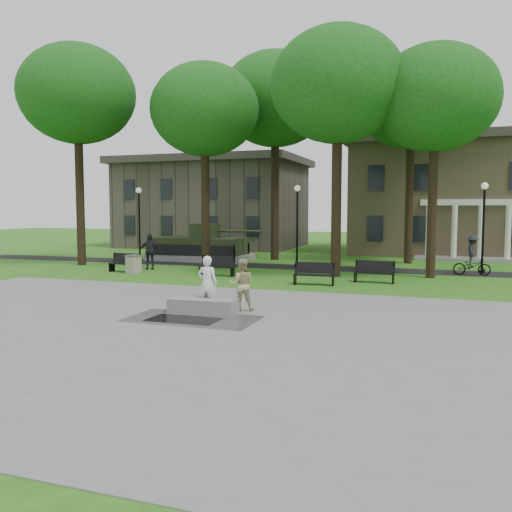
% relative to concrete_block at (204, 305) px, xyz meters
% --- Properties ---
extents(ground, '(120.00, 120.00, 0.00)m').
position_rel_concrete_block_xyz_m(ground, '(-1.25, 2.31, -0.24)').
color(ground, '#295A15').
rests_on(ground, ground).
extents(plaza, '(22.00, 16.00, 0.02)m').
position_rel_concrete_block_xyz_m(plaza, '(-1.25, -2.69, -0.23)').
color(plaza, gray).
rests_on(plaza, ground).
extents(footpath, '(44.00, 2.60, 0.01)m').
position_rel_concrete_block_xyz_m(footpath, '(-1.25, 14.31, -0.24)').
color(footpath, black).
rests_on(footpath, ground).
extents(building_right, '(17.00, 12.00, 8.60)m').
position_rel_concrete_block_xyz_m(building_right, '(8.75, 28.30, 4.10)').
color(building_right, '#9E8460').
rests_on(building_right, ground).
extents(building_left, '(15.00, 10.00, 7.20)m').
position_rel_concrete_block_xyz_m(building_left, '(-12.25, 28.81, 3.35)').
color(building_left, '#4C443D').
rests_on(building_left, ground).
extents(tree_0, '(6.80, 6.80, 12.97)m').
position_rel_concrete_block_xyz_m(tree_0, '(-13.25, 11.31, 9.78)').
color(tree_0, black).
rests_on(tree_0, ground).
extents(tree_1, '(6.20, 6.20, 11.63)m').
position_rel_concrete_block_xyz_m(tree_1, '(-5.75, 12.81, 8.71)').
color(tree_1, black).
rests_on(tree_1, ground).
extents(tree_2, '(6.60, 6.60, 12.16)m').
position_rel_concrete_block_xyz_m(tree_2, '(2.25, 10.81, 9.07)').
color(tree_2, black).
rests_on(tree_2, ground).
extents(tree_3, '(6.00, 6.00, 11.19)m').
position_rel_concrete_block_xyz_m(tree_3, '(6.75, 11.81, 8.35)').
color(tree_3, black).
rests_on(tree_3, ground).
extents(tree_4, '(7.20, 7.20, 13.50)m').
position_rel_concrete_block_xyz_m(tree_4, '(-3.25, 18.31, 10.15)').
color(tree_4, black).
rests_on(tree_4, ground).
extents(tree_5, '(6.40, 6.40, 12.44)m').
position_rel_concrete_block_xyz_m(tree_5, '(5.25, 18.81, 9.42)').
color(tree_5, black).
rests_on(tree_5, ground).
extents(lamp_left, '(0.36, 0.36, 4.73)m').
position_rel_concrete_block_xyz_m(lamp_left, '(-11.25, 14.61, 2.55)').
color(lamp_left, black).
rests_on(lamp_left, ground).
extents(lamp_mid, '(0.36, 0.36, 4.73)m').
position_rel_concrete_block_xyz_m(lamp_mid, '(-0.75, 14.61, 2.55)').
color(lamp_mid, black).
rests_on(lamp_mid, ground).
extents(lamp_right, '(0.36, 0.36, 4.73)m').
position_rel_concrete_block_xyz_m(lamp_right, '(9.25, 14.61, 2.55)').
color(lamp_right, black).
rests_on(lamp_right, ground).
extents(tank_monument, '(7.45, 3.40, 2.40)m').
position_rel_concrete_block_xyz_m(tank_monument, '(-7.71, 16.31, 0.61)').
color(tank_monument, gray).
rests_on(tank_monument, ground).
extents(puddle, '(2.20, 1.20, 0.00)m').
position_rel_concrete_block_xyz_m(puddle, '(-0.08, -1.32, -0.22)').
color(puddle, black).
rests_on(puddle, plaza).
extents(concrete_block, '(2.26, 1.13, 0.45)m').
position_rel_concrete_block_xyz_m(concrete_block, '(0.00, 0.00, 0.00)').
color(concrete_block, gray).
rests_on(concrete_block, plaza).
extents(skateboard, '(0.81, 0.39, 0.07)m').
position_rel_concrete_block_xyz_m(skateboard, '(-0.13, 0.19, -0.19)').
color(skateboard, brown).
rests_on(skateboard, plaza).
extents(skateboarder, '(0.70, 0.49, 1.83)m').
position_rel_concrete_block_xyz_m(skateboarder, '(0.02, 0.24, 0.69)').
color(skateboarder, white).
rests_on(skateboarder, plaza).
extents(friend_watching, '(1.02, 0.91, 1.73)m').
position_rel_concrete_block_xyz_m(friend_watching, '(1.06, 0.66, 0.64)').
color(friend_watching, tan).
rests_on(friend_watching, plaza).
extents(pedestrian_walker, '(1.27, 0.93, 2.00)m').
position_rel_concrete_block_xyz_m(pedestrian_walker, '(-8.17, 10.55, 0.75)').
color(pedestrian_walker, '#1F212A').
rests_on(pedestrian_walker, ground).
extents(cyclist, '(1.81, 1.02, 2.02)m').
position_rel_concrete_block_xyz_m(cyclist, '(8.71, 13.56, 0.58)').
color(cyclist, black).
rests_on(cyclist, ground).
extents(park_bench_0, '(1.84, 0.71, 1.00)m').
position_rel_concrete_block_xyz_m(park_bench_0, '(-8.73, 8.99, 0.28)').
color(park_bench_0, black).
rests_on(park_bench_0, ground).
extents(park_bench_1, '(1.80, 0.54, 1.00)m').
position_rel_concrete_block_xyz_m(park_bench_1, '(-3.43, 9.09, 0.28)').
color(park_bench_1, black).
rests_on(park_bench_1, ground).
extents(park_bench_2, '(1.83, 0.64, 1.00)m').
position_rel_concrete_block_xyz_m(park_bench_2, '(1.93, 7.50, 0.28)').
color(park_bench_2, black).
rests_on(park_bench_2, ground).
extents(park_bench_3, '(1.81, 0.58, 1.00)m').
position_rel_concrete_block_xyz_m(park_bench_3, '(4.37, 9.11, 0.28)').
color(park_bench_3, black).
rests_on(park_bench_3, ground).
extents(trash_bin, '(0.84, 0.84, 0.96)m').
position_rel_concrete_block_xyz_m(trash_bin, '(-8.00, 8.63, 0.24)').
color(trash_bin, gray).
rests_on(trash_bin, ground).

